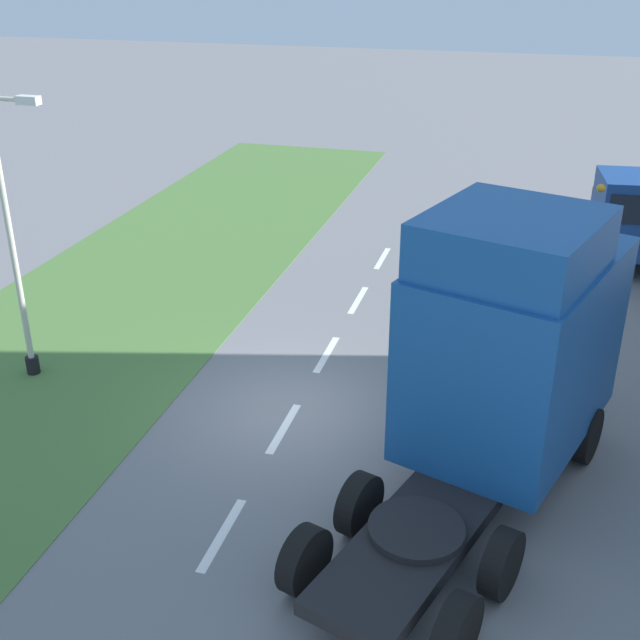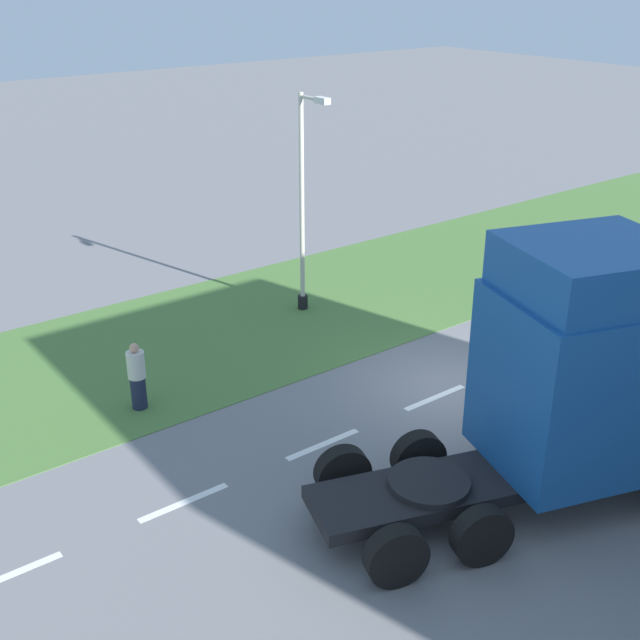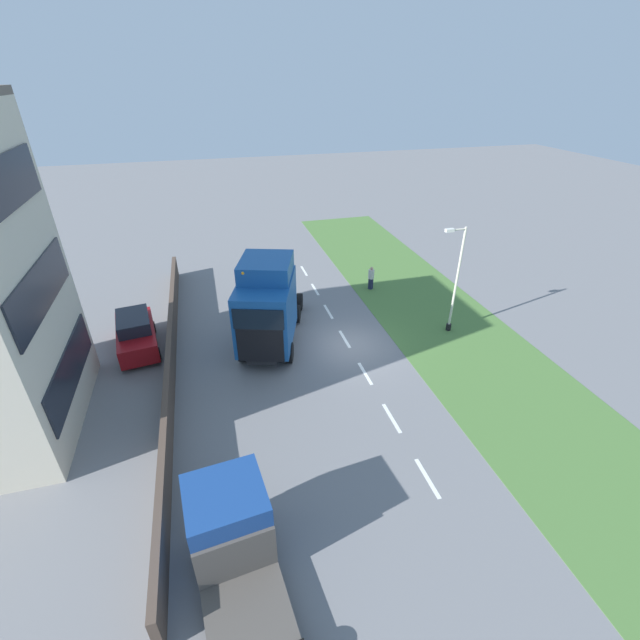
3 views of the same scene
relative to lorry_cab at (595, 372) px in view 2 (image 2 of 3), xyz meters
name	(u,v)px [view 2 (image 2 of 3)]	position (x,y,z in m)	size (l,w,h in m)	color
ground_plane	(457,389)	(-4.07, 0.99, -2.45)	(120.00, 120.00, 0.00)	slate
grass_verge	(304,307)	(-10.07, 0.99, -2.44)	(7.00, 44.00, 0.01)	#4C7538
lane_markings	(435,398)	(-4.07, 0.29, -2.45)	(0.16, 21.00, 0.00)	white
lorry_cab	(595,372)	(0.00, 0.00, 0.00)	(4.73, 7.84, 5.00)	black
lamp_post	(304,214)	(-9.92, 0.92, 0.37)	(1.26, 0.28, 6.01)	black
pedestrian	(137,377)	(-7.69, -5.23, -1.68)	(0.39, 0.39, 1.58)	#1E233D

